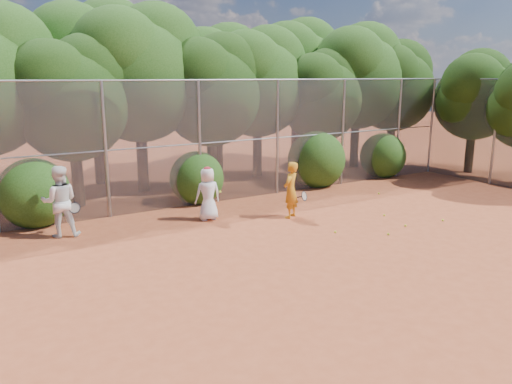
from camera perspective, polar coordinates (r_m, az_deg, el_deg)
ground at (r=12.27m, az=10.17°, el=-6.74°), size 80.00×80.00×0.00m
fence_back at (r=16.58m, az=-3.68°, el=5.93°), size 20.05×0.09×4.03m
fence_side at (r=21.27m, az=25.64°, el=6.27°), size 0.09×6.09×4.03m
tree_2 at (r=16.76m, az=-20.29°, el=10.49°), size 3.99×3.47×5.47m
tree_3 at (r=18.37m, az=-13.24°, el=13.65°), size 4.89×4.26×6.70m
tree_4 at (r=18.76m, az=-5.14°, el=11.98°), size 4.19×3.64×5.73m
tree_5 at (r=20.66m, az=0.24°, el=12.94°), size 4.51×3.92×6.17m
tree_6 at (r=21.28m, az=7.53°, el=11.27°), size 3.86×3.36×5.29m
tree_7 at (r=23.37m, az=11.59°, el=13.28°), size 4.77×4.14×6.53m
tree_8 at (r=24.55m, az=15.54°, el=11.97°), size 4.25×3.70×5.82m
tree_10 at (r=20.22m, az=-18.05°, el=13.95°), size 5.15×4.48×7.06m
tree_11 at (r=21.57m, az=-4.37°, el=13.22°), size 4.64×4.03×6.35m
tree_12 at (r=24.45m, az=4.70°, el=14.02°), size 5.02×4.37×6.88m
tree_13 at (r=23.53m, az=23.80°, el=10.46°), size 3.86×3.36×5.29m
bush_0 at (r=15.32m, az=-24.06°, el=0.20°), size 2.00×2.00×2.00m
bush_1 at (r=16.66m, az=-6.79°, el=1.88°), size 1.80×1.80×1.80m
bush_2 at (r=19.19m, az=6.93°, el=3.98°), size 2.20×2.20×2.20m
bush_3 at (r=21.53m, az=14.30°, el=4.26°), size 1.90×1.90×1.90m
player_yellow at (r=14.76m, az=4.00°, el=0.22°), size 0.88×0.66×1.67m
player_teen at (r=14.55m, az=-5.52°, el=-0.19°), size 0.80×0.55×1.59m
player_white at (r=13.93m, az=-21.52°, el=-1.02°), size 1.05×0.90×1.88m
ball_0 at (r=13.73m, az=14.89°, el=-4.67°), size 0.07×0.07×0.07m
ball_1 at (r=15.52m, az=14.45°, el=-2.57°), size 0.07×0.07×0.07m
ball_2 at (r=14.62m, az=16.71°, el=-3.70°), size 0.07×0.07×0.07m
ball_3 at (r=15.51m, az=20.57°, el=-3.02°), size 0.07×0.07×0.07m
ball_4 at (r=13.62m, az=9.04°, el=-4.52°), size 0.07×0.07×0.07m
ball_5 at (r=18.30m, az=13.87°, el=-0.16°), size 0.07×0.07×0.07m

